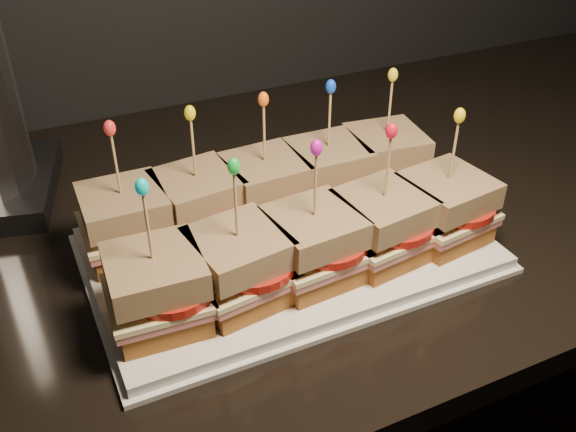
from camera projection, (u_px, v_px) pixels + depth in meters
name	position (u px, v px, depth m)	size (l,w,h in m)	color
cabinet	(397.00, 387.00, 1.18)	(2.39, 0.68, 0.88)	black
granite_slab	(427.00, 173.00, 0.93)	(2.43, 0.72, 0.03)	black
platter	(288.00, 249.00, 0.73)	(0.43, 0.27, 0.02)	white
platter_rim	(288.00, 254.00, 0.74)	(0.44, 0.28, 0.01)	white
sandwich_0_bread_bot	(129.00, 242.00, 0.71)	(0.08, 0.08, 0.02)	brown
sandwich_0_ham	(127.00, 231.00, 0.70)	(0.09, 0.09, 0.01)	#BF6057
sandwich_0_cheese	(126.00, 225.00, 0.70)	(0.09, 0.09, 0.01)	#F7E19D
sandwich_0_tomato	(138.00, 220.00, 0.69)	(0.08, 0.08, 0.01)	#AF1B12
sandwich_0_bread_top	(123.00, 205.00, 0.68)	(0.09, 0.09, 0.03)	#50270B
sandwich_0_pick	(116.00, 168.00, 0.66)	(0.00, 0.00, 0.09)	tan
sandwich_0_frill	(110.00, 128.00, 0.63)	(0.01, 0.01, 0.02)	red
sandwich_1_bread_bot	(200.00, 224.00, 0.74)	(0.08, 0.08, 0.02)	brown
sandwich_1_ham	(199.00, 213.00, 0.73)	(0.09, 0.09, 0.01)	#BF6057
sandwich_1_cheese	(199.00, 208.00, 0.72)	(0.09, 0.09, 0.01)	#F7E19D
sandwich_1_tomato	(210.00, 202.00, 0.72)	(0.08, 0.08, 0.01)	#AF1B12
sandwich_1_bread_top	(197.00, 187.00, 0.71)	(0.09, 0.09, 0.03)	#50270B
sandwich_1_pick	(194.00, 152.00, 0.69)	(0.00, 0.00, 0.09)	tan
sandwich_1_frill	(190.00, 113.00, 0.66)	(0.01, 0.01, 0.02)	yellow
sandwich_2_bread_bot	(266.00, 208.00, 0.77)	(0.08, 0.08, 0.02)	brown
sandwich_2_ham	(266.00, 196.00, 0.76)	(0.09, 0.09, 0.01)	#BF6057
sandwich_2_cheese	(266.00, 191.00, 0.75)	(0.09, 0.09, 0.01)	#F7E19D
sandwich_2_tomato	(277.00, 186.00, 0.75)	(0.08, 0.08, 0.01)	#AF1B12
sandwich_2_bread_top	(265.00, 172.00, 0.74)	(0.09, 0.09, 0.03)	#50270B
sandwich_2_pick	(264.00, 137.00, 0.71)	(0.00, 0.00, 0.09)	tan
sandwich_2_frill	(263.00, 99.00, 0.69)	(0.01, 0.01, 0.02)	#F35C16
sandwich_3_bread_bot	(327.00, 192.00, 0.80)	(0.08, 0.08, 0.02)	brown
sandwich_3_ham	(327.00, 181.00, 0.79)	(0.09, 0.09, 0.01)	#BF6057
sandwich_3_cheese	(327.00, 176.00, 0.78)	(0.09, 0.09, 0.01)	#F7E19D
sandwich_3_tomato	(339.00, 171.00, 0.78)	(0.08, 0.08, 0.01)	#AF1B12
sandwich_3_bread_top	(328.00, 157.00, 0.77)	(0.09, 0.09, 0.03)	#50270B
sandwich_3_pick	(329.00, 123.00, 0.74)	(0.00, 0.00, 0.09)	tan
sandwich_3_frill	(331.00, 86.00, 0.72)	(0.01, 0.01, 0.02)	blue
sandwich_4_bread_bot	(383.00, 178.00, 0.83)	(0.08, 0.08, 0.02)	brown
sandwich_4_ham	(384.00, 167.00, 0.82)	(0.09, 0.09, 0.01)	#BF6057
sandwich_4_cheese	(385.00, 162.00, 0.81)	(0.09, 0.09, 0.01)	#F7E19D
sandwich_4_tomato	(396.00, 157.00, 0.81)	(0.08, 0.08, 0.01)	#AF1B12
sandwich_4_bread_top	(386.00, 143.00, 0.80)	(0.09, 0.09, 0.03)	#50270B
sandwich_4_pick	(390.00, 110.00, 0.77)	(0.00, 0.00, 0.09)	tan
sandwich_4_frill	(393.00, 75.00, 0.75)	(0.01, 0.01, 0.02)	yellow
sandwich_5_bread_bot	(160.00, 311.00, 0.61)	(0.08, 0.08, 0.02)	brown
sandwich_5_ham	(158.00, 299.00, 0.61)	(0.09, 0.09, 0.01)	#BF6057
sandwich_5_cheese	(158.00, 293.00, 0.60)	(0.09, 0.09, 0.01)	#F7E19D
sandwich_5_tomato	(171.00, 287.00, 0.60)	(0.08, 0.08, 0.01)	#AF1B12
sandwich_5_bread_top	(154.00, 271.00, 0.59)	(0.09, 0.09, 0.03)	#50270B
sandwich_5_pick	(148.00, 231.00, 0.56)	(0.00, 0.00, 0.09)	tan
sandwich_5_frill	(142.00, 187.00, 0.54)	(0.01, 0.01, 0.02)	#09C6BE
sandwich_6_bread_bot	(240.00, 287.00, 0.64)	(0.08, 0.08, 0.02)	brown
sandwich_6_ham	(240.00, 275.00, 0.64)	(0.09, 0.09, 0.01)	#BF6057
sandwich_6_cheese	(239.00, 269.00, 0.63)	(0.09, 0.09, 0.01)	#F7E19D
sandwich_6_tomato	(253.00, 264.00, 0.63)	(0.08, 0.08, 0.01)	#AF1B12
sandwich_6_bread_top	(238.00, 248.00, 0.62)	(0.09, 0.09, 0.03)	#50270B
sandwich_6_pick	(236.00, 209.00, 0.59)	(0.00, 0.00, 0.09)	tan
sandwich_6_frill	(234.00, 166.00, 0.57)	(0.01, 0.01, 0.02)	green
sandwich_7_bread_bot	(313.00, 266.00, 0.67)	(0.08, 0.08, 0.02)	brown
sandwich_7_ham	(314.00, 254.00, 0.66)	(0.09, 0.09, 0.01)	#BF6057
sandwich_7_cheese	(314.00, 248.00, 0.66)	(0.09, 0.09, 0.01)	#F7E19D
sandwich_7_tomato	(327.00, 242.00, 0.66)	(0.08, 0.08, 0.01)	#AF1B12
sandwich_7_bread_top	(314.00, 227.00, 0.65)	(0.09, 0.09, 0.03)	#50270B
sandwich_7_pick	(315.00, 189.00, 0.62)	(0.00, 0.00, 0.09)	tan
sandwich_7_frill	(316.00, 148.00, 0.60)	(0.01, 0.01, 0.02)	#C911A5
sandwich_8_bread_bot	(380.00, 246.00, 0.70)	(0.08, 0.08, 0.02)	brown
sandwich_8_ham	(381.00, 234.00, 0.69)	(0.09, 0.09, 0.01)	#BF6057
sandwich_8_cheese	(382.00, 229.00, 0.69)	(0.09, 0.09, 0.01)	#F7E19D
sandwich_8_tomato	(395.00, 223.00, 0.69)	(0.08, 0.08, 0.01)	#AF1B12
sandwich_8_bread_top	(384.00, 208.00, 0.68)	(0.09, 0.09, 0.03)	#50270B
sandwich_8_pick	(387.00, 171.00, 0.65)	(0.00, 0.00, 0.09)	tan
sandwich_8_frill	(391.00, 131.00, 0.63)	(0.01, 0.01, 0.02)	red
sandwich_9_bread_bot	(442.00, 227.00, 0.73)	(0.08, 0.08, 0.02)	brown
sandwich_9_ham	(443.00, 216.00, 0.72)	(0.09, 0.09, 0.01)	#BF6057
sandwich_9_cheese	(444.00, 211.00, 0.72)	(0.09, 0.09, 0.01)	#F7E19D
sandwich_9_tomato	(457.00, 205.00, 0.72)	(0.08, 0.08, 0.01)	#AF1B12
sandwich_9_bread_top	(448.00, 190.00, 0.70)	(0.09, 0.09, 0.03)	#50270B
sandwich_9_pick	(453.00, 154.00, 0.68)	(0.00, 0.00, 0.09)	tan
sandwich_9_frill	(460.00, 116.00, 0.65)	(0.01, 0.01, 0.02)	yellow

